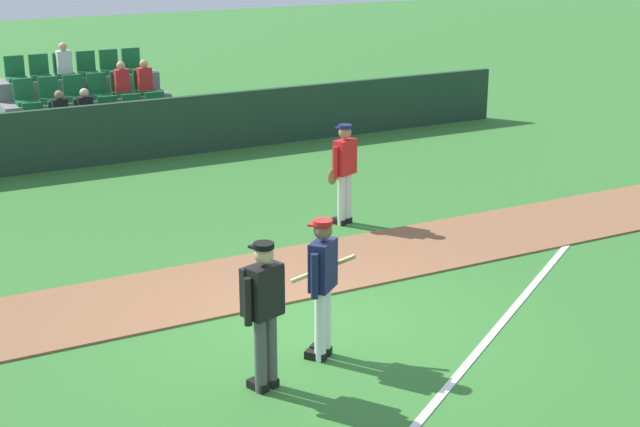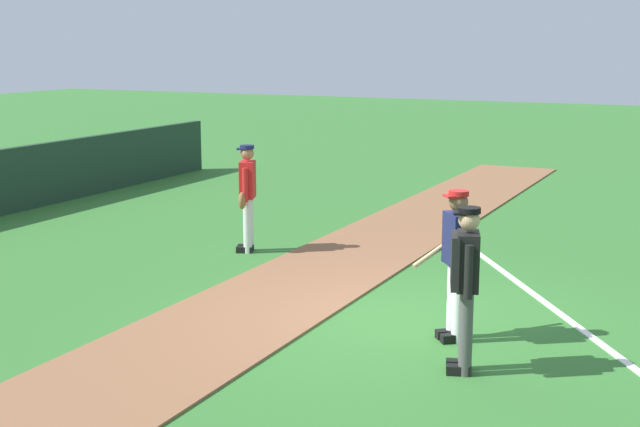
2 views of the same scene
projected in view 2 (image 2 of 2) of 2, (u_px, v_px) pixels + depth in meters
The scene contains 6 objects.
ground_plane at pixel (399, 321), 11.02m from camera, with size 80.00×80.00×0.00m, color #33702D.
infield_dirt_path at pixel (268, 301), 11.80m from camera, with size 28.00×2.04×0.03m, color brown.
foul_line_chalk at pixel (501, 270), 13.45m from camera, with size 12.00×0.10×0.01m, color white.
batter_navy_jersey at pixel (456, 259), 10.14m from camera, with size 0.72×0.69×1.76m.
umpire_home_plate at pixel (465, 280), 9.13m from camera, with size 0.56×0.40×1.76m.
runner_red_jersey at pixel (247, 194), 14.43m from camera, with size 0.66×0.40×1.76m.
Camera 2 is at (-9.94, -3.70, 3.42)m, focal length 49.93 mm.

